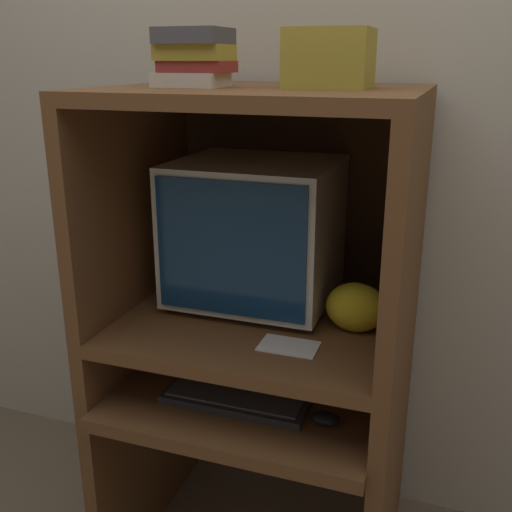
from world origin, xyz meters
name	(u,v)px	position (x,y,z in m)	size (l,w,h in m)	color
wall_back	(302,121)	(0.00, 0.73, 1.30)	(6.00, 0.06, 2.60)	beige
desk_base	(256,450)	(0.00, 0.30, 0.38)	(0.80, 0.70, 0.61)	brown
desk_monitor_shelf	(261,329)	(0.00, 0.34, 0.76)	(0.80, 0.67, 0.19)	brown
hutch_upper	(265,172)	(0.00, 0.37, 1.20)	(0.80, 0.67, 0.61)	brown
crt_monitor	(256,231)	(-0.05, 0.43, 1.02)	(0.44, 0.41, 0.41)	beige
keyboard	(235,399)	(-0.02, 0.17, 0.63)	(0.39, 0.13, 0.03)	#2D2D30
mouse	(325,418)	(0.23, 0.15, 0.63)	(0.07, 0.05, 0.03)	black
snack_bag	(356,307)	(0.27, 0.32, 0.87)	(0.16, 0.12, 0.13)	gold
book_stack	(194,57)	(-0.16, 0.29, 1.49)	(0.18, 0.15, 0.14)	beige
paper_card	(289,346)	(0.13, 0.17, 0.81)	(0.15, 0.09, 0.00)	white
storage_box	(330,58)	(0.17, 0.34, 1.49)	(0.19, 0.17, 0.14)	gold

